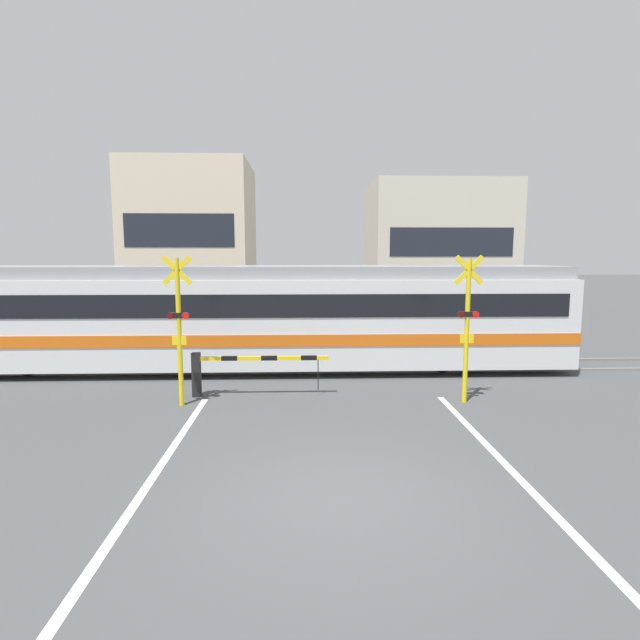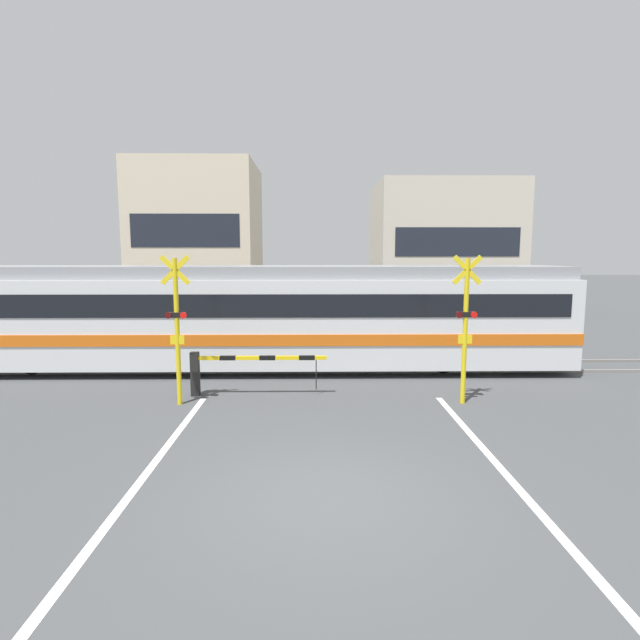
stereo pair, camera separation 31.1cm
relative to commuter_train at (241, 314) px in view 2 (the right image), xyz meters
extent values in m
plane|color=#444749|center=(2.38, -8.30, -1.68)|extent=(160.00, 160.00, 0.00)
cube|color=gray|center=(2.38, -0.72, -1.64)|extent=(50.00, 0.10, 0.08)
cube|color=gray|center=(2.38, 0.72, -1.64)|extent=(50.00, 0.10, 0.08)
cube|color=white|center=(-0.47, -7.81, -1.67)|extent=(0.14, 8.98, 0.01)
cube|color=white|center=(5.24, -7.81, -1.67)|extent=(0.14, 8.98, 0.01)
cube|color=silver|center=(0.00, 0.00, -0.18)|extent=(19.40, 2.97, 2.54)
cube|color=gray|center=(0.00, 0.00, 1.27)|extent=(19.21, 2.61, 0.36)
cube|color=orange|center=(0.00, 0.00, -0.56)|extent=(19.42, 3.02, 0.32)
cube|color=black|center=(0.00, 0.00, 0.39)|extent=(18.63, 3.01, 0.64)
cylinder|color=black|center=(-6.01, -0.72, -1.30)|extent=(0.76, 0.12, 0.76)
cylinder|color=black|center=(-6.01, 0.72, -1.30)|extent=(0.76, 0.12, 0.76)
cylinder|color=black|center=(6.02, -0.72, -1.30)|extent=(0.76, 0.12, 0.76)
cylinder|color=black|center=(6.02, 0.72, -1.30)|extent=(0.76, 0.12, 0.76)
cube|color=black|center=(-0.72, -3.02, -1.13)|extent=(0.20, 0.20, 1.09)
cube|color=yellow|center=(0.90, -3.02, -0.73)|extent=(3.24, 0.09, 0.09)
cube|color=black|center=(0.09, -3.02, -0.73)|extent=(0.39, 0.10, 0.10)
cube|color=black|center=(1.06, -3.02, -0.73)|extent=(0.39, 0.10, 0.10)
cube|color=black|center=(2.03, -3.02, -0.73)|extent=(0.39, 0.10, 0.10)
cylinder|color=black|center=(2.26, -3.02, -1.16)|extent=(0.02, 0.02, 0.76)
cube|color=black|center=(5.49, 2.68, -1.13)|extent=(0.20, 0.20, 1.09)
cube|color=yellow|center=(3.87, 2.68, -0.73)|extent=(3.24, 0.09, 0.09)
cube|color=black|center=(4.68, 2.68, -0.73)|extent=(0.39, 0.10, 0.10)
cube|color=black|center=(3.71, 2.68, -0.73)|extent=(0.39, 0.10, 0.10)
cube|color=black|center=(2.74, 2.68, -0.73)|extent=(0.39, 0.10, 0.10)
cylinder|color=black|center=(2.51, 2.68, -1.16)|extent=(0.02, 0.02, 0.76)
cylinder|color=yellow|center=(-0.92, -3.75, 0.02)|extent=(0.11, 0.11, 3.39)
cube|color=yellow|center=(-0.92, -3.75, 1.44)|extent=(0.68, 0.04, 0.68)
cube|color=yellow|center=(-0.92, -3.75, 1.44)|extent=(0.68, 0.04, 0.68)
cube|color=black|center=(-0.92, -3.75, 0.42)|extent=(0.44, 0.12, 0.12)
cylinder|color=#4C0C0C|center=(-1.09, -3.82, 0.42)|extent=(0.15, 0.03, 0.15)
cylinder|color=red|center=(-0.75, -3.82, 0.42)|extent=(0.15, 0.03, 0.15)
cube|color=yellow|center=(-0.92, -3.77, -0.15)|extent=(0.32, 0.03, 0.20)
cylinder|color=yellow|center=(5.69, -3.75, 0.02)|extent=(0.11, 0.11, 3.39)
cube|color=yellow|center=(5.69, -3.75, 1.44)|extent=(0.68, 0.04, 0.68)
cube|color=yellow|center=(5.69, -3.75, 1.44)|extent=(0.68, 0.04, 0.68)
cube|color=black|center=(5.69, -3.75, 0.42)|extent=(0.44, 0.12, 0.12)
cylinder|color=#4C0C0C|center=(5.52, -3.82, 0.42)|extent=(0.15, 0.03, 0.15)
cylinder|color=red|center=(5.86, -3.82, 0.42)|extent=(0.15, 0.03, 0.15)
cube|color=yellow|center=(5.69, -3.77, -0.15)|extent=(0.32, 0.03, 0.20)
cylinder|color=brown|center=(2.51, 6.25, -1.27)|extent=(0.13, 0.13, 0.81)
cylinder|color=brown|center=(2.65, 6.25, -1.27)|extent=(0.13, 0.13, 0.81)
cube|color=navy|center=(2.58, 6.25, -0.55)|extent=(0.38, 0.22, 0.64)
sphere|color=tan|center=(2.58, 6.25, -0.11)|extent=(0.22, 0.22, 0.22)
cube|color=beige|center=(-4.42, 14.31, 2.61)|extent=(6.70, 6.36, 8.57)
cube|color=#1E232D|center=(-4.42, 11.12, 3.03)|extent=(5.63, 0.03, 1.71)
cube|color=beige|center=(9.73, 14.31, 2.08)|extent=(7.78, 6.36, 7.52)
cube|color=#1E232D|center=(9.73, 11.12, 2.46)|extent=(6.54, 0.03, 1.50)
camera|label=1|loc=(1.88, -15.05, 1.78)|focal=28.00mm
camera|label=2|loc=(2.19, -15.06, 1.78)|focal=28.00mm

